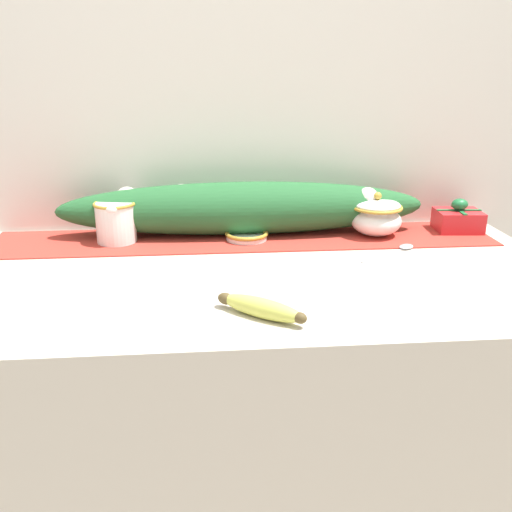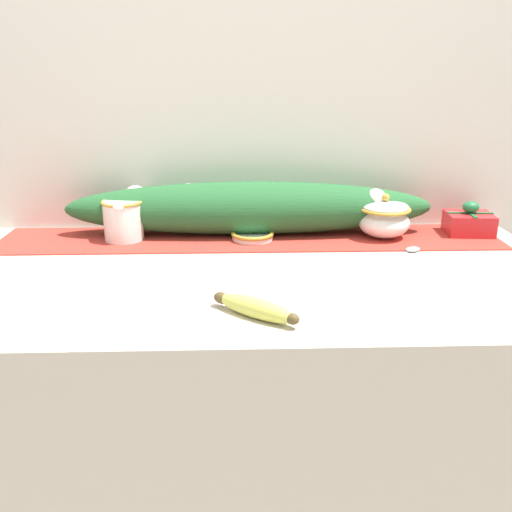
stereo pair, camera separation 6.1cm
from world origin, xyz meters
name	(u,v)px [view 1 (the left image)]	position (x,y,z in m)	size (l,w,h in m)	color
countertop	(252,447)	(0.00, 0.00, 0.45)	(1.37, 0.71, 0.91)	beige
back_wall	(239,117)	(0.00, 0.38, 1.20)	(2.17, 0.04, 2.40)	silver
table_runner	(244,239)	(0.00, 0.23, 0.91)	(1.26, 0.23, 0.00)	#B23328
cream_pitcher	(116,220)	(-0.32, 0.23, 0.97)	(0.10, 0.12, 0.10)	white
sugar_bowl	(376,216)	(0.34, 0.23, 0.96)	(0.13, 0.13, 0.11)	white
small_dish	(247,235)	(0.01, 0.22, 0.92)	(0.11, 0.11, 0.02)	white
banana	(261,308)	(0.00, -0.24, 0.93)	(0.16, 0.13, 0.04)	#CCD156
spoon	(403,248)	(0.38, 0.11, 0.91)	(0.16, 0.12, 0.01)	#B7B7BC
gift_box	(458,219)	(0.57, 0.25, 0.94)	(0.12, 0.11, 0.09)	red
poinsettia_garland	(242,208)	(0.00, 0.28, 0.98)	(0.95, 0.15, 0.14)	#235B2D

